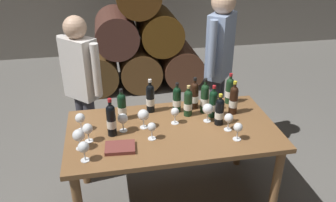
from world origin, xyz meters
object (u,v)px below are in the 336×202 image
at_px(wine_glass_8, 123,119).
at_px(wine_glass_10, 229,119).
at_px(wine_bottle_7, 111,120).
at_px(wine_bottle_10, 188,102).
at_px(wine_bottle_8, 150,98).
at_px(wine_glass_3, 79,136).
at_px(taster_seated_left, 82,81).
at_px(wine_bottle_3, 230,90).
at_px(wine_bottle_5, 213,103).
at_px(wine_glass_6, 143,115).
at_px(wine_glass_9, 80,119).
at_px(wine_bottle_1, 205,98).
at_px(wine_bottle_9, 194,95).
at_px(dining_table, 173,138).
at_px(wine_glass_5, 152,128).
at_px(wine_bottle_0, 219,111).
at_px(tasting_notebook, 120,148).
at_px(wine_bottle_6, 122,106).
at_px(wine_glass_4, 88,129).
at_px(wine_bottle_4, 234,100).
at_px(wine_glass_7, 208,109).
at_px(wine_glass_0, 238,128).
at_px(wine_glass_1, 175,113).
at_px(wine_glass_2, 84,148).
at_px(sommelier_presenting, 219,59).
at_px(wine_bottle_2, 177,99).

relative_size(wine_glass_8, wine_glass_10, 1.06).
xyz_separation_m(wine_bottle_7, wine_bottle_10, (0.66, 0.19, -0.01)).
distance_m(wine_bottle_8, wine_glass_3, 0.75).
xyz_separation_m(wine_bottle_10, taster_seated_left, (-0.90, 0.53, 0.04)).
xyz_separation_m(wine_bottle_3, wine_bottle_5, (-0.22, -0.22, 0.00)).
distance_m(wine_glass_3, wine_glass_6, 0.54).
relative_size(wine_bottle_8, wine_glass_9, 2.02).
bearing_deg(wine_bottle_5, wine_glass_9, -179.11).
height_order(wine_bottle_3, wine_bottle_8, wine_bottle_8).
bearing_deg(wine_bottle_1, wine_bottle_9, 129.10).
height_order(dining_table, wine_glass_5, wine_glass_5).
relative_size(wine_bottle_0, wine_glass_6, 1.68).
xyz_separation_m(wine_bottle_5, tasting_notebook, (-0.81, -0.34, -0.11)).
height_order(wine_bottle_6, wine_glass_4, wine_bottle_6).
xyz_separation_m(wine_glass_9, taster_seated_left, (-0.00, 0.61, 0.05)).
xyz_separation_m(wine_bottle_4, wine_bottle_10, (-0.39, 0.04, -0.01)).
bearing_deg(wine_glass_7, wine_glass_9, 177.07).
height_order(wine_glass_0, wine_glass_5, wine_glass_0).
distance_m(wine_bottle_5, wine_glass_1, 0.35).
relative_size(wine_bottle_1, tasting_notebook, 1.45).
height_order(wine_bottle_5, wine_glass_2, wine_bottle_5).
bearing_deg(wine_glass_7, wine_glass_2, -160.20).
bearing_deg(wine_glass_6, wine_glass_2, -142.14).
relative_size(wine_glass_1, taster_seated_left, 0.09).
height_order(wine_bottle_5, sommelier_presenting, sommelier_presenting).
xyz_separation_m(wine_glass_1, wine_glass_7, (0.27, -0.02, 0.01)).
bearing_deg(wine_bottle_6, wine_bottle_3, 6.69).
distance_m(wine_bottle_0, taster_seated_left, 1.33).
xyz_separation_m(wine_bottle_1, wine_bottle_8, (-0.46, 0.09, -0.00)).
relative_size(wine_glass_7, taster_seated_left, 0.11).
distance_m(wine_bottle_6, wine_glass_5, 0.40).
bearing_deg(wine_bottle_10, wine_bottle_5, -17.01).
height_order(wine_bottle_6, wine_glass_2, wine_bottle_6).
bearing_deg(wine_bottle_9, wine_glass_9, -168.76).
xyz_separation_m(wine_bottle_0, wine_bottle_1, (-0.06, 0.22, 0.02)).
xyz_separation_m(wine_bottle_1, wine_glass_7, (-0.02, -0.16, -0.02)).
distance_m(wine_bottle_6, wine_glass_3, 0.51).
relative_size(wine_glass_3, wine_glass_10, 1.10).
xyz_separation_m(wine_bottle_5, sommelier_presenting, (0.25, 0.62, 0.16)).
height_order(wine_glass_4, taster_seated_left, taster_seated_left).
bearing_deg(wine_bottle_5, wine_glass_1, -171.31).
bearing_deg(wine_glass_4, wine_bottle_0, 3.38).
xyz_separation_m(wine_bottle_1, wine_bottle_2, (-0.24, 0.05, -0.02)).
bearing_deg(wine_glass_6, wine_bottle_4, 6.86).
bearing_deg(wine_glass_4, wine_glass_5, -6.74).
xyz_separation_m(wine_glass_3, wine_glass_10, (1.16, 0.04, -0.01)).
relative_size(wine_bottle_2, wine_bottle_5, 0.94).
bearing_deg(wine_bottle_4, wine_glass_7, -159.98).
bearing_deg(wine_glass_3, sommelier_presenting, 33.51).
distance_m(wine_glass_0, wine_glass_2, 1.15).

